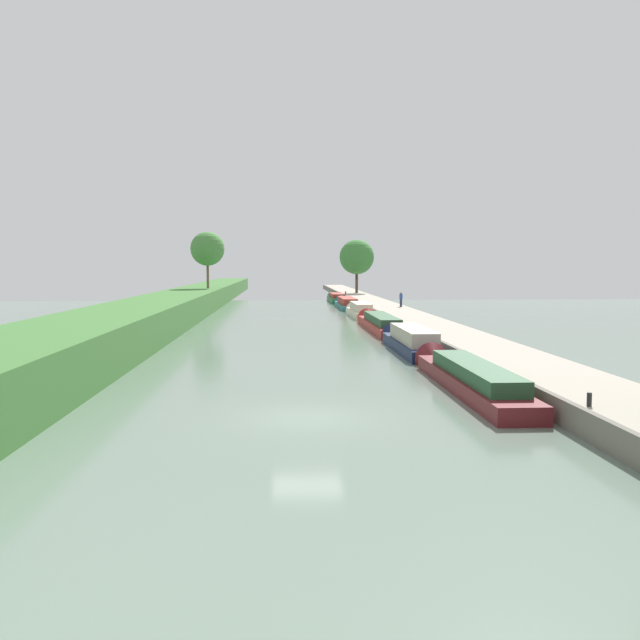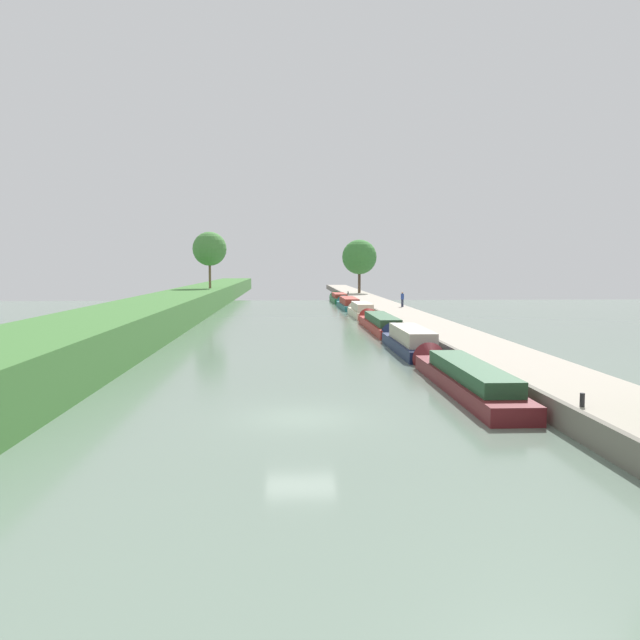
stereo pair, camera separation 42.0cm
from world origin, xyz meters
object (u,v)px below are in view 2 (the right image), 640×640
object	(u,v)px
narrowboat_navy	(408,341)
narrowboat_red	(379,323)
mooring_bollard_near	(582,400)
person_walking	(402,299)
narrowboat_cream	(361,311)
narrowboat_green	(339,298)
narrowboat_teal	(348,304)
mooring_bollard_far	(348,293)
narrowboat_maroon	(462,377)

from	to	relation	value
narrowboat_navy	narrowboat_red	bearing A→B (deg)	89.75
mooring_bollard_near	person_walking	bearing A→B (deg)	86.62
narrowboat_cream	narrowboat_red	bearing A→B (deg)	-90.06
narrowboat_cream	mooring_bollard_near	world-z (taller)	narrowboat_cream
narrowboat_red	narrowboat_green	world-z (taller)	narrowboat_green
narrowboat_navy	person_walking	bearing A→B (deg)	80.89
narrowboat_navy	narrowboat_teal	xyz separation A→B (m)	(0.01, 42.56, -0.07)
narrowboat_cream	person_walking	world-z (taller)	person_walking
narrowboat_navy	mooring_bollard_near	distance (m)	21.32
narrowboat_teal	person_walking	bearing A→B (deg)	-68.62
narrowboat_green	mooring_bollard_far	size ratio (longest dim) A/B	27.85
narrowboat_cream	person_walking	size ratio (longest dim) A/B	6.67
narrowboat_teal	mooring_bollard_far	size ratio (longest dim) A/B	31.37
narrowboat_red	mooring_bollard_far	xyz separation A→B (m)	(1.75, 48.44, 0.56)
narrowboat_navy	narrowboat_maroon	bearing A→B (deg)	-89.91
mooring_bollard_far	narrowboat_red	bearing A→B (deg)	-92.07
narrowboat_navy	mooring_bollard_far	distance (m)	62.29
narrowboat_navy	narrowboat_cream	bearing A→B (deg)	89.85
narrowboat_cream	narrowboat_green	distance (m)	28.38
narrowboat_navy	narrowboat_cream	world-z (taller)	narrowboat_navy
mooring_bollard_near	mooring_bollard_far	xyz separation A→B (m)	(0.00, 83.50, 0.00)
narrowboat_teal	mooring_bollard_near	bearing A→B (deg)	-88.38
narrowboat_red	mooring_bollard_far	world-z (taller)	narrowboat_red
narrowboat_teal	person_walking	xyz separation A→B (m)	(4.83, -12.35, 1.21)
narrowboat_teal	mooring_bollard_far	bearing A→B (deg)	84.78
narrowboat_green	person_walking	distance (m)	27.01
narrowboat_maroon	narrowboat_cream	distance (m)	41.56
narrowboat_red	narrowboat_green	size ratio (longest dim) A/B	1.26
narrowboat_teal	narrowboat_red	bearing A→B (deg)	-89.90
narrowboat_cream	narrowboat_teal	size ratio (longest dim) A/B	0.78
narrowboat_navy	mooring_bollard_far	xyz separation A→B (m)	(1.81, 62.26, 0.49)
narrowboat_navy	narrowboat_green	distance (m)	56.73
narrowboat_maroon	mooring_bollard_far	bearing A→B (deg)	88.64
narrowboat_red	narrowboat_green	xyz separation A→B (m)	(-0.17, 42.91, -0.01)
narrowboat_red	narrowboat_teal	size ratio (longest dim) A/B	1.12
narrowboat_cream	mooring_bollard_near	bearing A→B (deg)	-88.00
person_walking	narrowboat_teal	bearing A→B (deg)	111.38
narrowboat_navy	narrowboat_red	distance (m)	13.82
mooring_bollard_far	narrowboat_teal	bearing A→B (deg)	-95.22
narrowboat_red	narrowboat_teal	distance (m)	28.74
narrowboat_teal	narrowboat_green	xyz separation A→B (m)	(-0.12, 14.17, -0.01)
narrowboat_red	narrowboat_teal	world-z (taller)	narrowboat_teal
narrowboat_cream	narrowboat_navy	bearing A→B (deg)	-90.15
narrowboat_green	mooring_bollard_far	distance (m)	5.88
narrowboat_navy	mooring_bollard_far	bearing A→B (deg)	88.34
narrowboat_maroon	narrowboat_teal	world-z (taller)	narrowboat_teal
mooring_bollard_near	mooring_bollard_far	distance (m)	83.50
narrowboat_maroon	person_walking	world-z (taller)	person_walking
narrowboat_green	mooring_bollard_far	xyz separation A→B (m)	(1.92, 5.53, 0.57)
narrowboat_maroon	narrowboat_cream	bearing A→B (deg)	89.93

